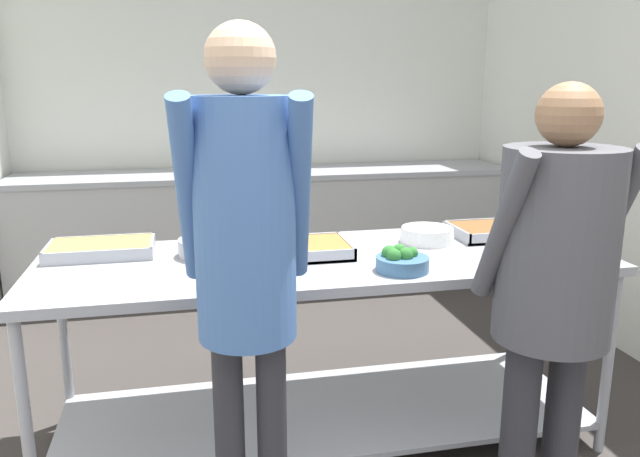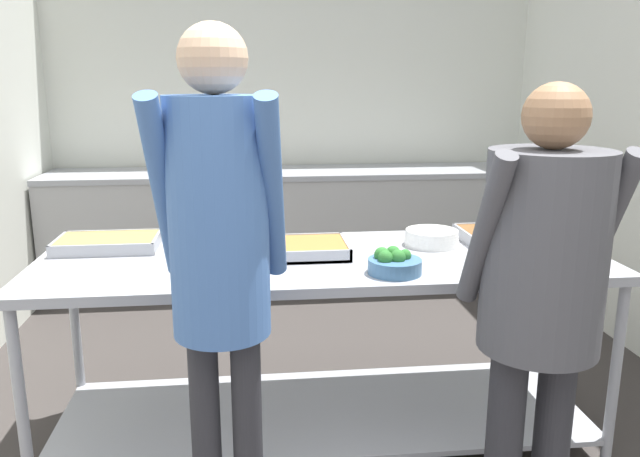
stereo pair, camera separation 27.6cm
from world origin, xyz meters
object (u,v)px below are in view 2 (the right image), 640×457
at_px(serving_tray_vegetables, 306,248).
at_px(guest_serving_left, 219,241).
at_px(serving_tray_greens, 108,243).
at_px(water_bottle, 236,157).
at_px(plate_stack, 432,238).
at_px(broccoli_bowl, 394,263).
at_px(guest_serving_right, 542,276).
at_px(sauce_pan, 210,243).
at_px(serving_tray_roast, 512,235).

bearing_deg(serving_tray_vegetables, guest_serving_left, -115.01).
relative_size(serving_tray_greens, water_bottle, 1.76).
bearing_deg(plate_stack, serving_tray_vegetables, -171.64).
bearing_deg(plate_stack, guest_serving_left, -139.05).
relative_size(broccoli_bowl, guest_serving_right, 0.13).
distance_m(broccoli_bowl, guest_serving_right, 0.59).
distance_m(broccoli_bowl, guest_serving_left, 0.79).
distance_m(serving_tray_greens, guest_serving_left, 1.08).
relative_size(sauce_pan, broccoli_bowl, 1.91).
bearing_deg(broccoli_bowl, sauce_pan, 152.13).
height_order(guest_serving_right, water_bottle, guest_serving_right).
bearing_deg(sauce_pan, guest_serving_left, -83.92).
relative_size(sauce_pan, serving_tray_vegetables, 1.11).
height_order(serving_tray_vegetables, guest_serving_right, guest_serving_right).
bearing_deg(guest_serving_right, guest_serving_left, 177.98).
relative_size(guest_serving_left, water_bottle, 7.01).
bearing_deg(guest_serving_left, broccoli_bowl, 31.34).
distance_m(sauce_pan, guest_serving_right, 1.40).
xyz_separation_m(plate_stack, guest_serving_right, (0.13, -0.84, 0.08)).
height_order(serving_tray_roast, water_bottle, water_bottle).
bearing_deg(serving_tray_greens, serving_tray_roast, -1.68).
height_order(broccoli_bowl, guest_serving_right, guest_serving_right).
xyz_separation_m(broccoli_bowl, guest_serving_left, (-0.65, -0.40, 0.21)).
xyz_separation_m(broccoli_bowl, water_bottle, (-0.66, 2.41, 0.14)).
height_order(serving_tray_vegetables, guest_serving_left, guest_serving_left).
bearing_deg(guest_serving_left, serving_tray_vegetables, 64.99).
bearing_deg(serving_tray_roast, guest_serving_right, -107.55).
bearing_deg(sauce_pan, serving_tray_vegetables, -9.82).
bearing_deg(plate_stack, broccoli_bowl, -123.83).
xyz_separation_m(sauce_pan, guest_serving_left, (0.08, -0.79, 0.21)).
height_order(sauce_pan, guest_serving_right, guest_serving_right).
height_order(serving_tray_vegetables, water_bottle, water_bottle).
relative_size(sauce_pan, water_bottle, 1.60).
height_order(serving_tray_roast, guest_serving_left, guest_serving_left).
distance_m(serving_tray_vegetables, broccoli_bowl, 0.45).
height_order(serving_tray_vegetables, serving_tray_roast, same).
height_order(broccoli_bowl, guest_serving_left, guest_serving_left).
distance_m(guest_serving_left, water_bottle, 2.81).
xyz_separation_m(serving_tray_vegetables, serving_tray_roast, (0.99, 0.13, 0.00)).
xyz_separation_m(serving_tray_roast, guest_serving_right, (-0.28, -0.88, 0.09)).
bearing_deg(serving_tray_vegetables, serving_tray_roast, 7.39).
distance_m(sauce_pan, broccoli_bowl, 0.83).
bearing_deg(plate_stack, serving_tray_roast, 5.96).
bearing_deg(water_bottle, broccoli_bowl, -74.76).
bearing_deg(water_bottle, serving_tray_greens, -105.85).
bearing_deg(broccoli_bowl, serving_tray_roast, 33.42).
bearing_deg(serving_tray_roast, water_bottle, 124.16).
distance_m(plate_stack, guest_serving_right, 0.85).
distance_m(guest_serving_right, water_bottle, 3.03).
distance_m(plate_stack, water_bottle, 2.21).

